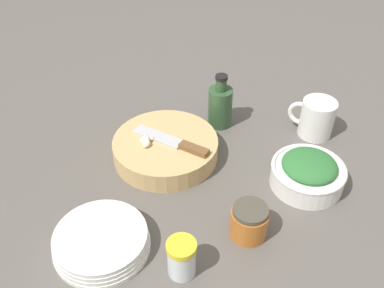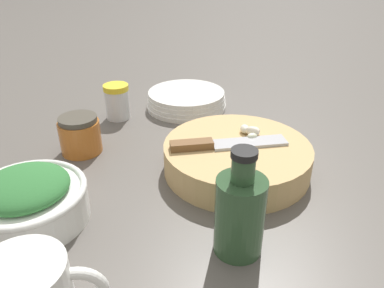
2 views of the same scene
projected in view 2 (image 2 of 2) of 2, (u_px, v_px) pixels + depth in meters
name	position (u px, v px, depth m)	size (l,w,h in m)	color
ground_plane	(162.00, 176.00, 0.63)	(5.00, 5.00, 0.00)	#56514C
cutting_board	(237.00, 157.00, 0.64)	(0.25, 0.25, 0.05)	tan
chef_knife	(222.00, 144.00, 0.62)	(0.10, 0.19, 0.01)	brown
garlic_cloves	(250.00, 131.00, 0.66)	(0.04, 0.04, 0.02)	silver
herb_bowl	(28.00, 200.00, 0.52)	(0.16, 0.16, 0.07)	silver
spice_jar	(117.00, 101.00, 0.82)	(0.05, 0.05, 0.08)	silver
plate_stack	(186.00, 100.00, 0.89)	(0.19, 0.19, 0.04)	silver
honey_jar	(80.00, 135.00, 0.69)	(0.08, 0.08, 0.07)	#B26023
oil_bottle	(240.00, 213.00, 0.46)	(0.06, 0.06, 0.15)	#2D4C2D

